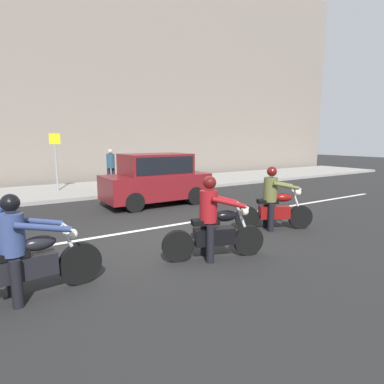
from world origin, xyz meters
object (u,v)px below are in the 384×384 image
(parked_hatchback_maroon, at_px, (156,178))
(motorcycle_with_rider_crimson, at_px, (213,225))
(street_sign_post, at_px, (56,156))
(motorcycle_with_rider_olive, at_px, (274,204))
(motorcycle_with_rider_denim_blue, at_px, (22,257))
(pedestrian_bystander, at_px, (111,166))

(parked_hatchback_maroon, bearing_deg, motorcycle_with_rider_crimson, -104.44)
(street_sign_post, bearing_deg, motorcycle_with_rider_olive, -67.13)
(motorcycle_with_rider_olive, bearing_deg, motorcycle_with_rider_crimson, -161.78)
(motorcycle_with_rider_olive, relative_size, motorcycle_with_rider_crimson, 0.93)
(street_sign_post, bearing_deg, motorcycle_with_rider_denim_blue, -102.34)
(motorcycle_with_rider_crimson, height_order, pedestrian_bystander, pedestrian_bystander)
(motorcycle_with_rider_denim_blue, xyz_separation_m, motorcycle_with_rider_olive, (5.77, 0.67, 0.03))
(motorcycle_with_rider_crimson, relative_size, street_sign_post, 0.81)
(motorcycle_with_rider_crimson, distance_m, street_sign_post, 9.73)
(motorcycle_with_rider_olive, xyz_separation_m, pedestrian_bystander, (-1.66, 7.86, 0.51))
(motorcycle_with_rider_olive, height_order, pedestrian_bystander, pedestrian_bystander)
(motorcycle_with_rider_crimson, xyz_separation_m, pedestrian_bystander, (0.86, 8.69, 0.51))
(motorcycle_with_rider_crimson, bearing_deg, motorcycle_with_rider_olive, 18.22)
(motorcycle_with_rider_denim_blue, bearing_deg, pedestrian_bystander, 64.27)
(motorcycle_with_rider_crimson, xyz_separation_m, street_sign_post, (-1.18, 9.61, 0.96))
(parked_hatchback_maroon, distance_m, pedestrian_bystander, 3.40)
(motorcycle_with_rider_olive, distance_m, street_sign_post, 9.58)
(motorcycle_with_rider_olive, height_order, motorcycle_with_rider_crimson, motorcycle_with_rider_olive)
(street_sign_post, relative_size, pedestrian_bystander, 1.39)
(motorcycle_with_rider_olive, xyz_separation_m, motorcycle_with_rider_crimson, (-2.52, -0.83, -0.00))
(motorcycle_with_rider_crimson, xyz_separation_m, parked_hatchback_maroon, (1.37, 5.33, 0.27))
(motorcycle_with_rider_olive, xyz_separation_m, street_sign_post, (-3.70, 8.78, 0.95))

